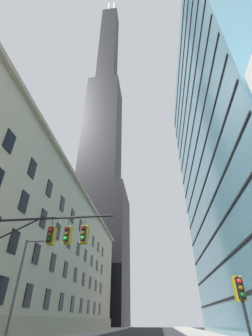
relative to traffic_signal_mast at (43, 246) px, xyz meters
name	(u,v)px	position (x,y,z in m)	size (l,w,h in m)	color
station_building	(29,249)	(-14.65, 25.31, 6.50)	(15.78, 72.19, 23.87)	#B2A88E
dark_skyscraper	(101,156)	(-17.07, 78.97, 64.44)	(24.98, 24.98, 231.22)	black
glass_office_midrise	(241,146)	(22.73, 22.00, 22.38)	(15.77, 42.39, 55.59)	teal
traffic_signal_mast	(43,246)	(0.00, 0.00, 0.00)	(7.54, 0.63, 7.21)	black
traffic_light_near_right	(240,293)	(10.21, -0.77, -2.58)	(0.40, 0.63, 3.39)	black
street_lamppost	(22,278)	(-4.13, 5.99, -0.81)	(2.24, 0.32, 7.48)	#47474C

